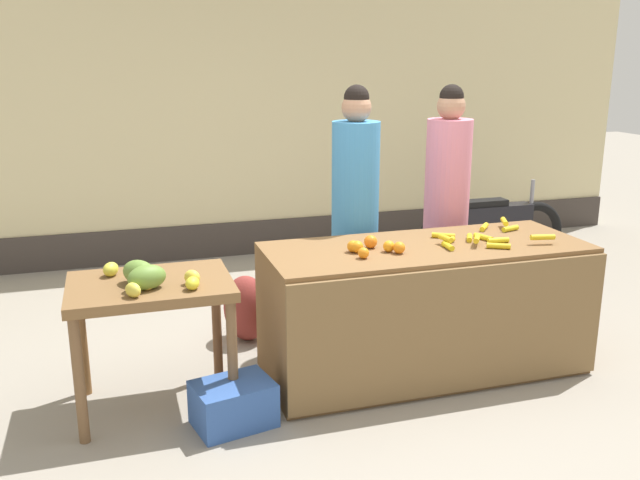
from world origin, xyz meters
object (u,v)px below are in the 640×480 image
(vendor_woman_pink_shirt, at_px, (446,207))
(parked_motorcycle, at_px, (492,229))
(produce_sack, at_px, (247,308))
(vendor_woman_blue_shirt, at_px, (355,215))
(produce_crate, at_px, (233,404))

(vendor_woman_pink_shirt, relative_size, parked_motorcycle, 1.16)
(vendor_woman_pink_shirt, bearing_deg, produce_sack, 175.88)
(vendor_woman_blue_shirt, bearing_deg, parked_motorcycle, 32.55)
(vendor_woman_pink_shirt, distance_m, produce_sack, 1.69)
(parked_motorcycle, distance_m, produce_crate, 3.71)
(parked_motorcycle, bearing_deg, vendor_woman_blue_shirt, -147.45)
(produce_crate, height_order, produce_sack, produce_sack)
(produce_crate, bearing_deg, vendor_woman_blue_shirt, 42.60)
(produce_crate, relative_size, produce_sack, 0.89)
(parked_motorcycle, bearing_deg, produce_sack, -158.95)
(vendor_woman_blue_shirt, xyz_separation_m, vendor_woman_pink_shirt, (0.76, 0.06, -0.00))
(vendor_woman_pink_shirt, height_order, produce_crate, vendor_woman_pink_shirt)
(vendor_woman_pink_shirt, height_order, produce_sack, vendor_woman_pink_shirt)
(parked_motorcycle, bearing_deg, vendor_woman_pink_shirt, -134.41)
(vendor_woman_pink_shirt, distance_m, parked_motorcycle, 1.67)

